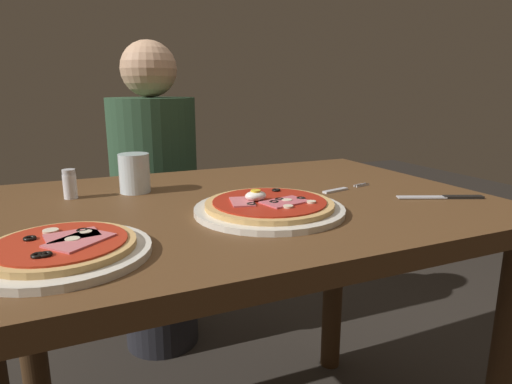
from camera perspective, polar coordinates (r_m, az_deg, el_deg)
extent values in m
cube|color=brown|center=(0.99, -1.61, -2.09)|extent=(1.09, 0.79, 0.04)
cylinder|color=#3C2715|center=(1.39, -27.18, -16.18)|extent=(0.07, 0.07, 0.73)
cylinder|color=#3C2715|center=(1.62, 10.04, -10.41)|extent=(0.07, 0.07, 0.73)
cylinder|color=silver|center=(0.89, 1.73, -2.32)|extent=(0.30, 0.30, 0.01)
cylinder|color=tan|center=(0.88, 1.74, -1.63)|extent=(0.26, 0.26, 0.01)
cylinder|color=#A82314|center=(0.88, 1.74, -1.22)|extent=(0.23, 0.23, 0.00)
torus|color=black|center=(0.96, 2.62, 0.24)|extent=(0.02, 0.02, 0.00)
torus|color=black|center=(0.84, -0.59, -1.60)|extent=(0.02, 0.02, 0.00)
torus|color=black|center=(0.89, 5.86, -0.84)|extent=(0.02, 0.02, 0.00)
torus|color=black|center=(0.88, 3.05, -0.99)|extent=(0.02, 0.02, 0.00)
torus|color=black|center=(0.86, 2.35, -1.33)|extent=(0.02, 0.02, 0.00)
cube|color=#C65B66|center=(0.87, 3.77, -1.28)|extent=(0.10, 0.07, 0.00)
cube|color=#D16B70|center=(0.87, -1.82, -1.26)|extent=(0.06, 0.08, 0.00)
cylinder|color=beige|center=(0.83, 4.20, -1.88)|extent=(0.02, 0.02, 0.00)
cylinder|color=beige|center=(0.88, 4.02, -1.09)|extent=(0.02, 0.02, 0.00)
cylinder|color=beige|center=(0.87, 7.20, -1.28)|extent=(0.02, 0.02, 0.00)
ellipsoid|color=white|center=(0.88, -0.04, -0.50)|extent=(0.04, 0.03, 0.02)
cylinder|color=yellow|center=(0.87, -0.04, 0.14)|extent=(0.02, 0.02, 0.00)
cylinder|color=silver|center=(0.72, -23.88, -7.27)|extent=(0.26, 0.26, 0.01)
cylinder|color=tan|center=(0.72, -23.96, -6.45)|extent=(0.22, 0.22, 0.01)
cylinder|color=#B72D19|center=(0.71, -24.01, -5.96)|extent=(0.19, 0.19, 0.00)
torus|color=black|center=(0.74, -21.60, -4.68)|extent=(0.02, 0.02, 0.00)
torus|color=black|center=(0.74, -27.30, -5.37)|extent=(0.02, 0.02, 0.00)
torus|color=black|center=(0.66, -25.69, -7.32)|extent=(0.02, 0.02, 0.00)
torus|color=black|center=(0.66, -26.44, -7.37)|extent=(0.02, 0.02, 0.00)
cube|color=#D16B70|center=(0.70, -21.90, -5.84)|extent=(0.11, 0.10, 0.00)
cube|color=#D16B70|center=(0.73, -22.76, -5.24)|extent=(0.08, 0.06, 0.00)
cylinder|color=beige|center=(0.71, -22.73, -5.72)|extent=(0.02, 0.02, 0.00)
cylinder|color=beige|center=(0.73, -21.21, -4.91)|extent=(0.02, 0.02, 0.00)
cylinder|color=beige|center=(0.76, -25.10, -4.60)|extent=(0.02, 0.02, 0.00)
cylinder|color=silver|center=(1.09, -15.50, 2.38)|extent=(0.07, 0.07, 0.09)
cylinder|color=silver|center=(1.09, -15.42, 1.13)|extent=(0.06, 0.06, 0.04)
cube|color=silver|center=(1.08, 10.27, 0.21)|extent=(0.08, 0.03, 0.00)
cube|color=silver|center=(1.15, 13.86, 0.80)|extent=(0.04, 0.01, 0.00)
cube|color=silver|center=(1.15, 13.69, 0.84)|extent=(0.04, 0.01, 0.00)
cube|color=silver|center=(1.16, 13.51, 0.88)|extent=(0.04, 0.01, 0.00)
cube|color=silver|center=(1.16, 13.35, 0.92)|extent=(0.04, 0.01, 0.00)
cube|color=silver|center=(1.07, 20.69, -0.62)|extent=(0.11, 0.06, 0.00)
cube|color=black|center=(1.11, 25.28, -0.59)|extent=(0.09, 0.05, 0.01)
cylinder|color=white|center=(1.08, -22.99, 0.66)|extent=(0.03, 0.03, 0.05)
cylinder|color=silver|center=(1.07, -23.16, 2.40)|extent=(0.03, 0.03, 0.01)
cylinder|color=black|center=(1.84, -12.28, -12.15)|extent=(0.29, 0.29, 0.46)
cylinder|color=#2D4C33|center=(1.69, -13.10, 3.01)|extent=(0.32, 0.32, 0.52)
sphere|color=tan|center=(1.67, -13.78, 15.27)|extent=(0.20, 0.20, 0.20)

